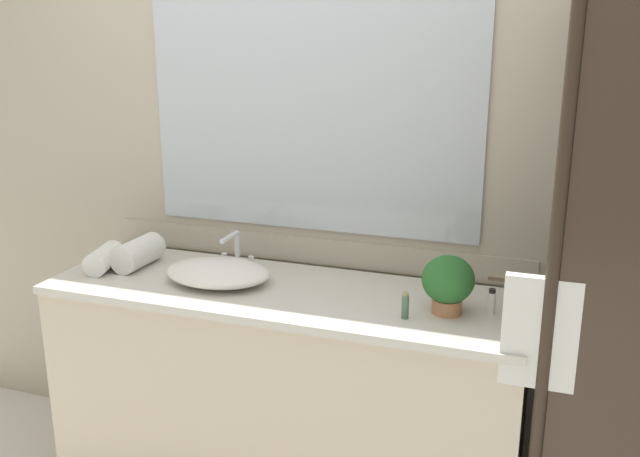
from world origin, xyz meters
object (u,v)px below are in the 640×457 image
(faucet, at_px, (236,256))
(rolled_towel_near_edge, at_px, (104,258))
(amenity_bottle_lotion, at_px, (491,302))
(sink_basin, at_px, (218,272))
(amenity_bottle_conditioner, at_px, (405,306))
(rolled_towel_middle, at_px, (138,253))
(potted_plant, at_px, (448,282))

(faucet, xyz_separation_m, rolled_towel_near_edge, (-0.50, -0.18, -0.01))
(amenity_bottle_lotion, height_order, rolled_towel_near_edge, rolled_towel_near_edge)
(amenity_bottle_lotion, bearing_deg, sink_basin, -177.78)
(faucet, relative_size, amenity_bottle_conditioner, 1.79)
(amenity_bottle_conditioner, relative_size, rolled_towel_middle, 0.42)
(sink_basin, distance_m, rolled_towel_near_edge, 0.50)
(amenity_bottle_conditioner, distance_m, amenity_bottle_lotion, 0.30)
(sink_basin, height_order, potted_plant, potted_plant)
(potted_plant, xyz_separation_m, amenity_bottle_lotion, (0.14, 0.05, -0.07))
(amenity_bottle_lotion, bearing_deg, potted_plant, -161.77)
(amenity_bottle_conditioner, height_order, rolled_towel_near_edge, same)
(potted_plant, relative_size, rolled_towel_middle, 0.89)
(potted_plant, relative_size, rolled_towel_near_edge, 1.02)
(faucet, xyz_separation_m, amenity_bottle_conditioner, (0.75, -0.26, -0.01))
(faucet, height_order, rolled_towel_near_edge, faucet)
(sink_basin, height_order, rolled_towel_near_edge, rolled_towel_near_edge)
(sink_basin, relative_size, faucet, 2.44)
(faucet, bearing_deg, rolled_towel_middle, -164.97)
(faucet, bearing_deg, rolled_towel_near_edge, -159.97)
(sink_basin, distance_m, amenity_bottle_conditioner, 0.76)
(potted_plant, bearing_deg, faucet, 169.13)
(amenity_bottle_conditioner, bearing_deg, potted_plant, 37.21)
(rolled_towel_near_edge, bearing_deg, sink_basin, 2.46)
(potted_plant, bearing_deg, amenity_bottle_conditioner, -142.79)
(sink_basin, relative_size, amenity_bottle_lotion, 4.69)
(amenity_bottle_conditioner, distance_m, rolled_towel_middle, 1.15)
(amenity_bottle_conditioner, bearing_deg, rolled_towel_middle, 172.13)
(potted_plant, xyz_separation_m, amenity_bottle_conditioner, (-0.12, -0.09, -0.07))
(amenity_bottle_lotion, relative_size, rolled_towel_middle, 0.39)
(amenity_bottle_lotion, bearing_deg, amenity_bottle_conditioner, -152.13)
(rolled_towel_middle, bearing_deg, potted_plant, -2.88)
(sink_basin, height_order, amenity_bottle_conditioner, amenity_bottle_conditioner)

